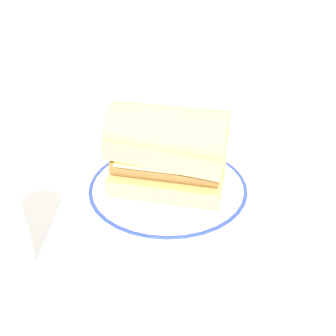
% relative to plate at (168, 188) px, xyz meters
% --- Properties ---
extents(ground_plane, '(1.50, 1.50, 0.00)m').
position_rel_plate_xyz_m(ground_plane, '(0.02, -0.01, -0.01)').
color(ground_plane, silver).
extents(plate, '(0.27, 0.27, 0.01)m').
position_rel_plate_xyz_m(plate, '(0.00, 0.00, 0.00)').
color(plate, white).
rests_on(plate, ground_plane).
extents(sausage_sandwich, '(0.17, 0.10, 0.13)m').
position_rel_plate_xyz_m(sausage_sandwich, '(0.00, -0.00, 0.07)').
color(sausage_sandwich, '#D9BB66').
rests_on(sausage_sandwich, plate).
extents(drinking_glass, '(0.07, 0.07, 0.11)m').
position_rel_plate_xyz_m(drinking_glass, '(-0.16, -0.20, 0.04)').
color(drinking_glass, silver).
rests_on(drinking_glass, ground_plane).
extents(salt_shaker, '(0.03, 0.03, 0.07)m').
position_rel_plate_xyz_m(salt_shaker, '(0.21, -0.00, 0.03)').
color(salt_shaker, white).
rests_on(salt_shaker, ground_plane).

